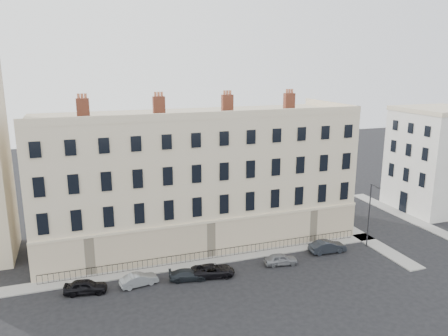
{
  "coord_description": "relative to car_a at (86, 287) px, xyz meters",
  "views": [
    {
      "loc": [
        -19.08,
        -35.94,
        20.63
      ],
      "look_at": [
        -3.1,
        10.0,
        8.83
      ],
      "focal_mm": 35.0,
      "sensor_mm": 36.0,
      "label": 1
    }
  ],
  "objects": [
    {
      "name": "railings",
      "position": [
        13.16,
        2.94,
        -0.11
      ],
      "size": [
        35.0,
        0.04,
        0.96
      ],
      "color": "black",
      "rests_on": "ground"
    },
    {
      "name": "pavement_east_return",
      "position": [
        32.16,
        5.54,
        -0.6
      ],
      "size": [
        2.0,
        24.0,
        0.12
      ],
      "primitive_type": "cube",
      "color": "gray",
      "rests_on": "ground"
    },
    {
      "name": "car_b",
      "position": [
        4.83,
        -0.16,
        -0.07
      ],
      "size": [
        3.76,
        1.84,
        1.19
      ],
      "primitive_type": "imported",
      "rotation": [
        0.0,
        0.0,
        1.74
      ],
      "color": "gray",
      "rests_on": "ground"
    },
    {
      "name": "car_f",
      "position": [
        25.76,
        0.4,
        0.03
      ],
      "size": [
        4.23,
        1.68,
        1.37
      ],
      "primitive_type": "imported",
      "rotation": [
        0.0,
        0.0,
        1.51
      ],
      "color": "#1F2329",
      "rests_on": "ground"
    },
    {
      "name": "car_c",
      "position": [
        9.49,
        -0.63,
        -0.12
      ],
      "size": [
        3.9,
        2.11,
        1.07
      ],
      "primitive_type": "imported",
      "rotation": [
        0.0,
        0.0,
        1.4
      ],
      "color": "black",
      "rests_on": "ground"
    },
    {
      "name": "car_d",
      "position": [
        12.01,
        -0.72,
        -0.06
      ],
      "size": [
        4.61,
        2.7,
        1.2
      ],
      "primitive_type": "imported",
      "rotation": [
        0.0,
        0.0,
        1.4
      ],
      "color": "black",
      "rests_on": "ground"
    },
    {
      "name": "car_a",
      "position": [
        0.0,
        0.0,
        0.0
      ],
      "size": [
        4.07,
        2.19,
        1.32
      ],
      "primitive_type": "imported",
      "rotation": [
        0.0,
        0.0,
        1.4
      ],
      "color": "black",
      "rests_on": "ground"
    },
    {
      "name": "adjacent_building",
      "position": [
        48.16,
        8.54,
        6.34
      ],
      "size": [
        10.0,
        10.0,
        14.0
      ],
      "primitive_type": "cube",
      "color": "silver",
      "rests_on": "ground"
    },
    {
      "name": "ground",
      "position": [
        19.16,
        -2.46,
        -0.66
      ],
      "size": [
        160.0,
        160.0,
        0.0
      ],
      "primitive_type": "plane",
      "color": "black",
      "rests_on": "ground"
    },
    {
      "name": "car_e",
      "position": [
        19.52,
        -0.61,
        -0.06
      ],
      "size": [
        3.68,
        1.92,
        1.2
      ],
      "primitive_type": "imported",
      "rotation": [
        0.0,
        0.0,
        1.42
      ],
      "color": "slate",
      "rests_on": "ground"
    },
    {
      "name": "pavement_terrace",
      "position": [
        9.16,
        2.54,
        -0.6
      ],
      "size": [
        48.0,
        2.0,
        0.12
      ],
      "primitive_type": "cube",
      "color": "gray",
      "rests_on": "ground"
    },
    {
      "name": "pavement_adjacent",
      "position": [
        42.16,
        7.54,
        -0.6
      ],
      "size": [
        2.0,
        20.0,
        0.12
      ],
      "primitive_type": "cube",
      "color": "gray",
      "rests_on": "ground"
    },
    {
      "name": "streetlamp",
      "position": [
        30.93,
        0.22,
        3.51
      ],
      "size": [
        0.24,
        1.63,
        7.52
      ],
      "rotation": [
        0.0,
        0.0,
        0.05
      ],
      "color": "#2E2E33",
      "rests_on": "ground"
    },
    {
      "name": "terrace",
      "position": [
        13.2,
        9.51,
        6.84
      ],
      "size": [
        36.22,
        12.22,
        17.0
      ],
      "color": "beige",
      "rests_on": "ground"
    }
  ]
}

